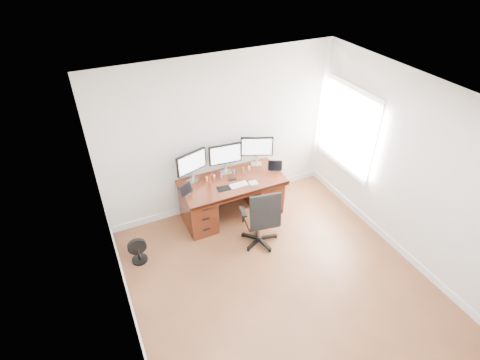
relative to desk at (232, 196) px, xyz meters
name	(u,v)px	position (x,y,z in m)	size (l,w,h in m)	color
ground	(286,292)	(0.00, -1.83, -0.40)	(4.50, 4.50, 0.00)	brown
back_wall	(221,136)	(0.00, 0.42, 0.95)	(4.00, 0.10, 2.70)	silver
right_wall	(413,173)	(2.00, -1.72, 0.95)	(0.10, 4.50, 2.70)	silver
desk	(232,196)	(0.00, 0.00, 0.00)	(1.70, 0.80, 0.75)	#491C0E
office_chair	(261,227)	(0.12, -0.83, -0.05)	(0.66, 0.66, 1.07)	black
floor_fan	(138,251)	(-1.70, -0.38, -0.20)	(0.28, 0.24, 0.41)	black
monitor_left	(192,163)	(-0.58, 0.24, 0.68)	(0.54, 0.20, 0.53)	silver
monitor_center	(225,155)	(0.00, 0.24, 0.68)	(0.55, 0.16, 0.53)	silver
monitor_right	(257,147)	(0.58, 0.24, 0.68)	(0.52, 0.25, 0.53)	silver
tablet_left	(186,190)	(-0.80, -0.08, 0.43)	(0.24, 0.17, 0.19)	silver
tablet_right	(275,167)	(0.77, -0.08, 0.43)	(0.24, 0.17, 0.19)	silver
keyboard	(239,185)	(0.04, -0.20, 0.36)	(0.30, 0.13, 0.01)	white
trackpad	(254,183)	(0.28, -0.25, 0.35)	(0.13, 0.13, 0.01)	silver
drawing_tablet	(224,188)	(-0.21, -0.18, 0.35)	(0.21, 0.14, 0.01)	black
phone	(232,179)	(0.01, -0.01, 0.35)	(0.14, 0.07, 0.01)	black
figurine_orange	(207,179)	(-0.38, 0.12, 0.40)	(0.04, 0.04, 0.09)	#FA9047
figurine_pink	(214,177)	(-0.26, 0.12, 0.40)	(0.04, 0.04, 0.09)	pink
figurine_purple	(221,175)	(-0.13, 0.12, 0.40)	(0.04, 0.04, 0.09)	#9162D0
figurine_blue	(234,172)	(0.10, 0.12, 0.40)	(0.04, 0.04, 0.09)	#4A63E6
figurine_brown	(243,169)	(0.27, 0.12, 0.40)	(0.04, 0.04, 0.09)	brown
figurine_yellow	(249,168)	(0.38, 0.12, 0.40)	(0.04, 0.04, 0.09)	#E0C86F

